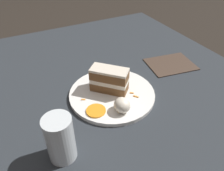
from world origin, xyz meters
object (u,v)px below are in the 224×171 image
cream_dollop (122,105)px  drinking_glass (61,141)px  plate (112,94)px  orange_garnish (96,111)px  menu_card (171,64)px  cake_slice (109,80)px

cream_dollop → drinking_glass: bearing=106.9°
plate → cream_dollop: bearing=171.6°
orange_garnish → drinking_glass: 0.18m
plate → menu_card: bearing=-78.1°
cream_dollop → drinking_glass: (-0.06, 0.21, 0.02)m
cream_dollop → orange_garnish: bearing=65.0°
cake_slice → orange_garnish: bearing=-2.7°
cream_dollop → drinking_glass: size_ratio=0.42×
cream_dollop → drinking_glass: 0.22m
cake_slice → cream_dollop: size_ratio=2.32×
cream_dollop → menu_card: size_ratio=0.29×
plate → menu_card: plate is taller
menu_card → plate: bearing=-68.9°
cake_slice → cream_dollop: (-0.11, 0.01, -0.02)m
orange_garnish → drinking_glass: (-0.10, 0.14, 0.04)m
plate → drinking_glass: drinking_glass is taller
drinking_glass → cake_slice: bearing=-51.7°
cake_slice → orange_garnish: 0.12m
orange_garnish → drinking_glass: size_ratio=0.47×
plate → cream_dollop: cream_dollop is taller
cake_slice → orange_garnish: (-0.08, 0.09, -0.04)m
orange_garnish → cream_dollop: bearing=-115.0°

